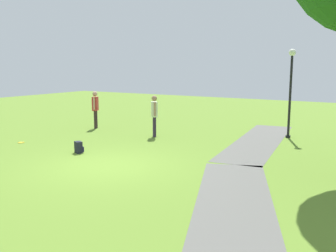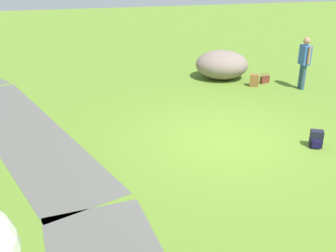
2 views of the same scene
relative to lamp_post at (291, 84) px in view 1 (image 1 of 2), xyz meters
The scene contains 8 objects.
ground_plane 8.40m from the lamp_post, 25.79° to the right, with size 48.00×48.00×0.00m, color olive.
footpath_segment_near 2.69m from the lamp_post, 33.43° to the right, with size 8.15×2.68×0.01m.
footpath_segment_mid 9.29m from the lamp_post, ahead, with size 8.06×4.49×0.01m.
lamp_post is the anchor object (origin of this frame).
man_near_boulder 8.84m from the lamp_post, 74.20° to the right, with size 0.47×0.38×1.76m.
passerby_on_path 5.70m from the lamp_post, 61.19° to the right, with size 0.43×0.41×1.73m.
spare_backpack_on_lawn 8.75m from the lamp_post, 39.96° to the right, with size 0.34×0.34×0.40m.
frisbee_on_grass 10.99m from the lamp_post, 53.14° to the right, with size 0.23×0.23×0.02m.
Camera 1 is at (8.43, 7.23, 2.99)m, focal length 40.25 mm.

